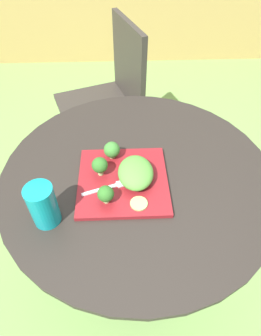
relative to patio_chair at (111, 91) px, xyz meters
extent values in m
plane|color=#70994C|center=(0.11, -0.85, -0.53)|extent=(12.00, 12.00, 0.00)
cylinder|color=#28231E|center=(0.11, -0.85, 0.21)|extent=(0.89, 0.89, 0.02)
cylinder|color=#28231E|center=(0.11, -0.85, -0.14)|extent=(0.06, 0.06, 0.69)
cylinder|color=#28231E|center=(0.11, -0.85, -0.51)|extent=(0.44, 0.44, 0.04)
cube|color=#332D28|center=(-0.09, -0.03, -0.09)|extent=(0.56, 0.56, 0.03)
cube|color=#332D28|center=(0.10, 0.04, 0.15)|extent=(0.17, 0.40, 0.45)
cylinder|color=#332D28|center=(-0.32, 0.08, -0.31)|extent=(0.02, 0.02, 0.43)
cylinder|color=#332D28|center=(-0.19, -0.26, -0.31)|extent=(0.02, 0.02, 0.43)
cylinder|color=#332D28|center=(0.02, 0.20, -0.31)|extent=(0.02, 0.02, 0.43)
cylinder|color=#332D28|center=(0.15, -0.14, -0.31)|extent=(0.02, 0.02, 0.43)
cube|color=maroon|center=(0.06, -0.90, 0.23)|extent=(0.28, 0.28, 0.01)
cylinder|color=#0F8C93|center=(-0.16, -1.03, 0.29)|extent=(0.08, 0.08, 0.13)
cylinder|color=#0D777D|center=(-0.16, -1.03, 0.27)|extent=(0.07, 0.07, 0.09)
cube|color=silver|center=(-0.01, -0.94, 0.24)|extent=(0.11, 0.04, 0.00)
cube|color=silver|center=(0.06, -0.92, 0.24)|extent=(0.05, 0.04, 0.00)
ellipsoid|color=#519338|center=(0.10, -0.90, 0.26)|extent=(0.11, 0.14, 0.06)
cylinder|color=#99B770|center=(-0.01, -0.87, 0.25)|extent=(0.02, 0.02, 0.02)
sphere|color=#2D6623|center=(-0.01, -0.87, 0.28)|extent=(0.05, 0.05, 0.05)
cylinder|color=#99B770|center=(0.01, -0.98, 0.24)|extent=(0.02, 0.02, 0.01)
sphere|color=#2D6623|center=(0.01, -0.98, 0.27)|extent=(0.05, 0.05, 0.05)
cylinder|color=#99B770|center=(0.02, -0.80, 0.24)|extent=(0.02, 0.02, 0.01)
sphere|color=#38752D|center=(0.02, -0.80, 0.27)|extent=(0.05, 0.05, 0.05)
cylinder|color=#8EB766|center=(0.10, -1.00, 0.24)|extent=(0.05, 0.05, 0.01)
camera|label=1|loc=(0.06, -1.48, 0.91)|focal=30.44mm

